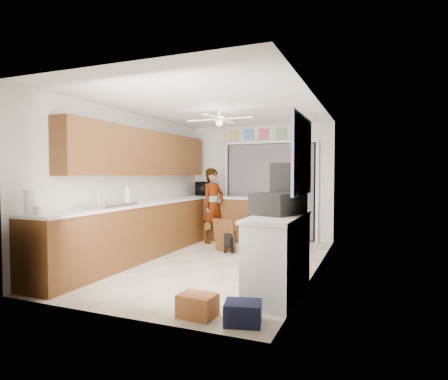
% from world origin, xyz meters
% --- Properties ---
extents(floor, '(5.00, 5.00, 0.00)m').
position_xyz_m(floor, '(0.00, 0.00, 0.00)').
color(floor, beige).
rests_on(floor, ground).
extents(ceiling, '(5.00, 5.00, 0.00)m').
position_xyz_m(ceiling, '(0.00, 0.00, 2.50)').
color(ceiling, white).
rests_on(ceiling, ground).
extents(wall_back, '(3.20, 0.00, 3.20)m').
position_xyz_m(wall_back, '(0.00, 2.50, 1.25)').
color(wall_back, silver).
rests_on(wall_back, ground).
extents(wall_front, '(3.20, 0.00, 3.20)m').
position_xyz_m(wall_front, '(0.00, -2.50, 1.25)').
color(wall_front, silver).
rests_on(wall_front, ground).
extents(wall_left, '(0.00, 5.00, 5.00)m').
position_xyz_m(wall_left, '(-1.60, 0.00, 1.25)').
color(wall_left, silver).
rests_on(wall_left, ground).
extents(wall_right, '(0.00, 5.00, 5.00)m').
position_xyz_m(wall_right, '(1.60, 0.00, 1.25)').
color(wall_right, silver).
rests_on(wall_right, ground).
extents(left_base_cabinets, '(0.60, 4.80, 0.90)m').
position_xyz_m(left_base_cabinets, '(-1.30, 0.00, 0.45)').
color(left_base_cabinets, brown).
rests_on(left_base_cabinets, floor).
extents(left_countertop, '(0.62, 4.80, 0.04)m').
position_xyz_m(left_countertop, '(-1.29, 0.00, 0.92)').
color(left_countertop, white).
rests_on(left_countertop, left_base_cabinets).
extents(upper_cabinets, '(0.32, 4.00, 0.80)m').
position_xyz_m(upper_cabinets, '(-1.44, 0.20, 1.80)').
color(upper_cabinets, brown).
rests_on(upper_cabinets, wall_left).
extents(sink_basin, '(0.50, 0.76, 0.06)m').
position_xyz_m(sink_basin, '(-1.29, -1.00, 0.95)').
color(sink_basin, silver).
rests_on(sink_basin, left_countertop).
extents(faucet, '(0.03, 0.03, 0.22)m').
position_xyz_m(faucet, '(-1.48, -1.00, 1.05)').
color(faucet, silver).
rests_on(faucet, left_countertop).
extents(peninsula_base, '(1.00, 0.60, 0.90)m').
position_xyz_m(peninsula_base, '(-0.50, 2.00, 0.45)').
color(peninsula_base, brown).
rests_on(peninsula_base, floor).
extents(peninsula_top, '(1.04, 0.64, 0.04)m').
position_xyz_m(peninsula_top, '(-0.50, 2.00, 0.92)').
color(peninsula_top, white).
rests_on(peninsula_top, peninsula_base).
extents(back_opening_recess, '(2.00, 0.06, 2.10)m').
position_xyz_m(back_opening_recess, '(0.25, 2.47, 1.05)').
color(back_opening_recess, black).
rests_on(back_opening_recess, wall_back).
extents(curtain_panel, '(1.90, 0.03, 2.05)m').
position_xyz_m(curtain_panel, '(0.25, 2.43, 1.05)').
color(curtain_panel, slate).
rests_on(curtain_panel, wall_back).
extents(door_trim_left, '(0.06, 0.04, 2.10)m').
position_xyz_m(door_trim_left, '(-0.77, 2.44, 1.05)').
color(door_trim_left, white).
rests_on(door_trim_left, wall_back).
extents(door_trim_right, '(0.06, 0.04, 2.10)m').
position_xyz_m(door_trim_right, '(1.27, 2.44, 1.05)').
color(door_trim_right, white).
rests_on(door_trim_right, wall_back).
extents(door_trim_head, '(2.10, 0.04, 0.06)m').
position_xyz_m(door_trim_head, '(0.25, 2.44, 2.12)').
color(door_trim_head, white).
rests_on(door_trim_head, wall_back).
extents(header_frame_0, '(0.22, 0.02, 0.22)m').
position_xyz_m(header_frame_0, '(-0.60, 2.47, 2.30)').
color(header_frame_0, '#E9BB4D').
rests_on(header_frame_0, wall_back).
extents(header_frame_1, '(0.22, 0.02, 0.22)m').
position_xyz_m(header_frame_1, '(-0.25, 2.47, 2.30)').
color(header_frame_1, '#5194D8').
rests_on(header_frame_1, wall_back).
extents(header_frame_2, '(0.22, 0.02, 0.22)m').
position_xyz_m(header_frame_2, '(0.10, 2.47, 2.30)').
color(header_frame_2, '#D44F72').
rests_on(header_frame_2, wall_back).
extents(header_frame_3, '(0.22, 0.02, 0.22)m').
position_xyz_m(header_frame_3, '(0.50, 2.47, 2.30)').
color(header_frame_3, '#6FB467').
rests_on(header_frame_3, wall_back).
extents(header_frame_4, '(0.22, 0.02, 0.22)m').
position_xyz_m(header_frame_4, '(0.90, 2.47, 2.30)').
color(header_frame_4, white).
rests_on(header_frame_4, wall_back).
extents(route66_sign, '(0.22, 0.02, 0.26)m').
position_xyz_m(route66_sign, '(-0.95, 2.47, 2.30)').
color(route66_sign, silver).
rests_on(route66_sign, wall_back).
extents(right_counter_base, '(0.50, 1.40, 0.90)m').
position_xyz_m(right_counter_base, '(1.35, -1.20, 0.45)').
color(right_counter_base, white).
rests_on(right_counter_base, floor).
extents(right_counter_top, '(0.54, 1.44, 0.04)m').
position_xyz_m(right_counter_top, '(1.34, -1.20, 0.92)').
color(right_counter_top, white).
rests_on(right_counter_top, right_counter_base).
extents(abstract_painting, '(0.03, 1.15, 0.95)m').
position_xyz_m(abstract_painting, '(1.58, -1.00, 1.65)').
color(abstract_painting, '#FF5DB6').
rests_on(abstract_painting, wall_right).
extents(ceiling_fan, '(1.14, 1.14, 0.24)m').
position_xyz_m(ceiling_fan, '(0.00, 0.20, 2.32)').
color(ceiling_fan, white).
rests_on(ceiling_fan, ceiling).
extents(microwave, '(0.55, 0.65, 0.31)m').
position_xyz_m(microwave, '(-1.24, 2.25, 1.09)').
color(microwave, black).
rests_on(microwave, left_countertop).
extents(soap_bottle, '(0.16, 0.16, 0.33)m').
position_xyz_m(soap_bottle, '(-1.35, -0.47, 1.11)').
color(soap_bottle, silver).
rests_on(soap_bottle, left_countertop).
extents(jar_b, '(0.09, 0.09, 0.10)m').
position_xyz_m(jar_b, '(-1.31, -2.25, 0.99)').
color(jar_b, silver).
rests_on(jar_b, left_countertop).
extents(paper_towel_roll, '(0.18, 0.18, 0.29)m').
position_xyz_m(paper_towel_roll, '(-1.43, -2.25, 1.09)').
color(paper_towel_roll, white).
rests_on(paper_towel_roll, left_countertop).
extents(suitcase, '(0.63, 0.72, 0.26)m').
position_xyz_m(suitcase, '(1.32, -1.12, 1.07)').
color(suitcase, black).
rests_on(suitcase, right_counter_top).
extents(suitcase_rim, '(0.61, 0.70, 0.02)m').
position_xyz_m(suitcase_rim, '(1.32, -1.12, 0.96)').
color(suitcase_rim, yellow).
rests_on(suitcase_rim, suitcase).
extents(suitcase_lid, '(0.41, 0.17, 0.50)m').
position_xyz_m(suitcase_lid, '(1.32, -0.83, 1.32)').
color(suitcase_lid, black).
rests_on(suitcase_lid, suitcase).
extents(cardboard_box, '(0.38, 0.30, 0.23)m').
position_xyz_m(cardboard_box, '(0.77, -2.20, 0.11)').
color(cardboard_box, '#BC6A3B').
rests_on(cardboard_box, floor).
extents(navy_crate, '(0.40, 0.36, 0.21)m').
position_xyz_m(navy_crate, '(1.25, -2.20, 0.11)').
color(navy_crate, black).
rests_on(navy_crate, floor).
extents(cabinet_door_panel, '(0.43, 0.22, 0.61)m').
position_xyz_m(cabinet_door_panel, '(-0.13, 0.72, 0.31)').
color(cabinet_door_panel, brown).
rests_on(cabinet_door_panel, floor).
extents(man, '(0.54, 0.65, 1.54)m').
position_xyz_m(man, '(-0.71, 1.55, 0.77)').
color(man, white).
rests_on(man, floor).
extents(dog, '(0.32, 0.55, 0.41)m').
position_xyz_m(dog, '(-0.06, 0.83, 0.20)').
color(dog, black).
rests_on(dog, floor).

